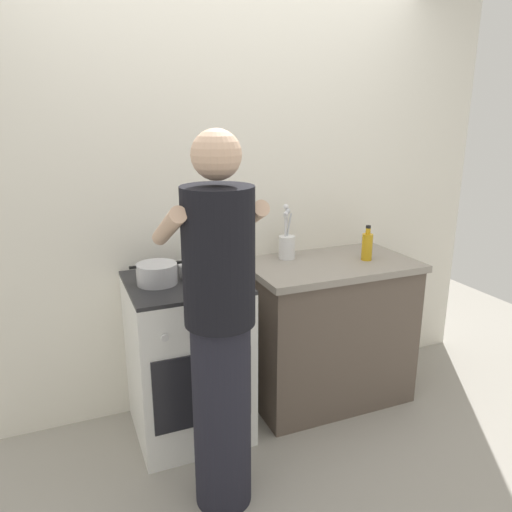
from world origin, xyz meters
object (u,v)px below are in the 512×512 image
stove_range (188,357)px  pot (157,274)px  utensil_crock (287,243)px  person (220,331)px  oil_bottle (367,246)px  mixing_bowl (207,267)px

stove_range → pot: 0.52m
pot → utensil_crock: size_ratio=0.83×
utensil_crock → person: size_ratio=0.20×
stove_range → pot: size_ratio=3.25×
stove_range → oil_bottle: size_ratio=4.23×
mixing_bowl → oil_bottle: bearing=-5.4°
utensil_crock → oil_bottle: utensil_crock is taller
stove_range → utensil_crock: bearing=14.1°
oil_bottle → stove_range: bearing=177.8°
pot → oil_bottle: 1.26m
utensil_crock → stove_range: bearing=-165.9°
utensil_crock → mixing_bowl: bearing=-167.4°
pot → mixing_bowl: pot is taller
stove_range → utensil_crock: utensil_crock is taller
stove_range → person: size_ratio=0.53×
oil_bottle → utensil_crock: bearing=153.6°
pot → mixing_bowl: bearing=7.8°
mixing_bowl → utensil_crock: (0.55, 0.12, 0.05)m
person → utensil_crock: bearing=47.9°
pot → oil_bottle: oil_bottle is taller
pot → oil_bottle: (1.26, -0.05, 0.03)m
utensil_crock → oil_bottle: (0.43, -0.21, -0.01)m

